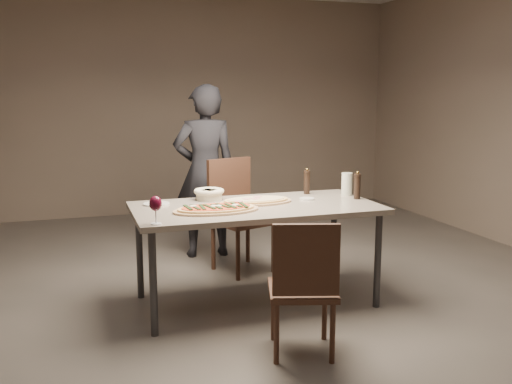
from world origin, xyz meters
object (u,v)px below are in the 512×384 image
object	(u,v)px
chair_far	(237,208)
dining_table	(256,213)
bread_basket	(209,193)
carafe	(347,184)
zucchini_pizza	(216,209)
diner	(205,172)
ham_pizza	(256,201)
pepper_mill_left	(357,186)
chair_near	(304,281)

from	to	relation	value
chair_far	dining_table	bearing A→B (deg)	64.41
bread_basket	carafe	distance (m)	1.12
dining_table	bread_basket	size ratio (longest dim) A/B	7.64
carafe	chair_far	size ratio (longest dim) A/B	0.18
zucchini_pizza	bread_basket	distance (m)	0.45
chair_far	diner	bearing A→B (deg)	-90.04
ham_pizza	pepper_mill_left	bearing A→B (deg)	9.03
zucchini_pizza	pepper_mill_left	size ratio (longest dim) A/B	2.80
zucchini_pizza	chair_near	size ratio (longest dim) A/B	0.72
pepper_mill_left	chair_far	distance (m)	1.17
pepper_mill_left	diner	size ratio (longest dim) A/B	0.13
dining_table	zucchini_pizza	world-z (taller)	zucchini_pizza
bread_basket	diner	xyz separation A→B (m)	(0.21, 1.03, 0.02)
bread_basket	chair_far	world-z (taller)	chair_far
pepper_mill_left	carafe	xyz separation A→B (m)	(0.00, 0.18, -0.01)
zucchini_pizza	chair_near	distance (m)	0.94
zucchini_pizza	chair_far	bearing A→B (deg)	44.32
bread_basket	carafe	bearing A→B (deg)	-8.16
zucchini_pizza	diner	size ratio (longest dim) A/B	0.37
chair_far	ham_pizza	bearing A→B (deg)	65.91
chair_near	diner	distance (m)	2.34
bread_basket	chair_near	bearing A→B (deg)	-78.55
ham_pizza	chair_near	xyz separation A→B (m)	(-0.05, -1.04, -0.29)
carafe	diner	size ratio (longest dim) A/B	0.11
dining_table	carafe	distance (m)	0.86
chair_near	diner	world-z (taller)	diner
chair_near	pepper_mill_left	bearing A→B (deg)	65.12
pepper_mill_left	chair_near	xyz separation A→B (m)	(-0.85, -0.95, -0.38)
pepper_mill_left	chair_far	size ratio (longest dim) A/B	0.22
bread_basket	diner	world-z (taller)	diner
chair_far	diner	size ratio (longest dim) A/B	0.60
ham_pizza	diner	bearing A→B (deg)	110.35
chair_far	carafe	bearing A→B (deg)	117.79
ham_pizza	chair_near	distance (m)	1.09
ham_pizza	pepper_mill_left	world-z (taller)	pepper_mill_left
ham_pizza	diner	size ratio (longest dim) A/B	0.34
pepper_mill_left	zucchini_pizza	bearing A→B (deg)	-174.62
zucchini_pizza	bread_basket	world-z (taller)	bread_basket
zucchini_pizza	bread_basket	bearing A→B (deg)	61.15
dining_table	diner	xyz separation A→B (m)	(-0.07, 1.36, 0.13)
carafe	diner	world-z (taller)	diner
zucchini_pizza	carafe	size ratio (longest dim) A/B	3.36
zucchini_pizza	carafe	distance (m)	1.20
zucchini_pizza	carafe	bearing A→B (deg)	-7.89
dining_table	chair_near	bearing A→B (deg)	-90.96
ham_pizza	chair_far	distance (m)	0.80
zucchini_pizza	chair_near	bearing A→B (deg)	-91.08
dining_table	pepper_mill_left	distance (m)	0.85
bread_basket	diner	distance (m)	1.05
pepper_mill_left	carafe	distance (m)	0.18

